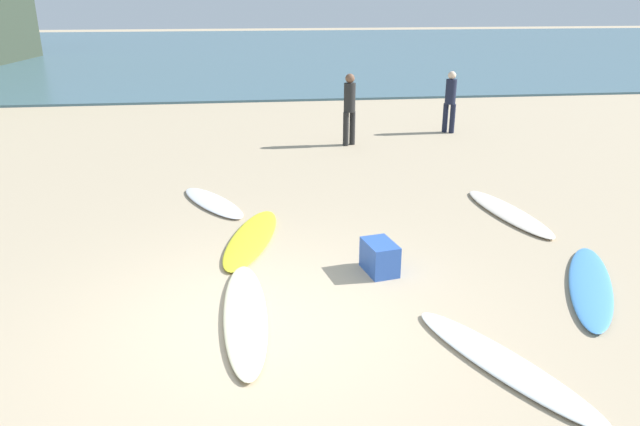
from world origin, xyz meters
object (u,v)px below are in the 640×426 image
beachgoer_near (450,99)px  beachgoer_mid (349,106)px  surfboard_1 (252,238)px  surfboard_0 (508,212)px  surfboard_4 (213,202)px  surfboard_2 (590,285)px  surfboard_3 (245,314)px  beach_cooler (380,257)px  surfboard_5 (503,363)px

beachgoer_near → beachgoer_mid: beachgoer_mid is taller
surfboard_1 → beachgoer_near: bearing=66.1°
surfboard_1 → beachgoer_near: 8.71m
surfboard_0 → surfboard_4: size_ratio=1.21×
surfboard_2 → surfboard_3: (-4.37, -0.20, 0.00)m
beachgoer_near → surfboard_0: bearing=-59.1°
beachgoer_near → beachgoer_mid: 3.07m
beach_cooler → beachgoer_mid: bearing=83.6°
surfboard_2 → beach_cooler: (-2.57, 0.80, 0.17)m
surfboard_5 → beach_cooler: 2.41m
surfboard_1 → surfboard_5: 4.34m
surfboard_5 → beachgoer_mid: bearing=64.3°
beachgoer_mid → beach_cooler: size_ratio=3.14×
surfboard_0 → surfboard_4: surfboard_0 is taller
surfboard_0 → surfboard_1: 4.38m
surfboard_1 → surfboard_3: 2.29m
beachgoer_near → surfboard_5: bearing=-65.4°
surfboard_3 → surfboard_4: surfboard_3 is taller
surfboard_4 → surfboard_5: 6.15m
surfboard_5 → surfboard_4: bearing=95.0°
surfboard_0 → surfboard_3: 5.30m
surfboard_4 → beachgoer_mid: (3.14, 4.02, 0.93)m
surfboard_5 → surfboard_1: bearing=99.1°
surfboard_1 → beachgoer_mid: size_ratio=1.37×
surfboard_4 → beachgoer_mid: beachgoer_mid is taller
surfboard_3 → surfboard_5: size_ratio=1.09×
surfboard_1 → surfboard_5: bearing=-41.0°
surfboard_0 → beachgoer_mid: bearing=-79.0°
surfboard_1 → beach_cooler: bearing=-22.9°
surfboard_0 → surfboard_5: surfboard_0 is taller
surfboard_2 → surfboard_5: (-1.80, -1.48, -0.01)m
surfboard_1 → beachgoer_mid: bearing=81.0°
surfboard_0 → surfboard_5: size_ratio=1.02×
surfboard_0 → surfboard_2: surfboard_2 is taller
surfboard_2 → beach_cooler: size_ratio=4.46×
surfboard_3 → beachgoer_mid: (2.60, 8.04, 0.93)m
beachgoer_near → surfboard_1: bearing=-88.0°
beachgoer_mid → surfboard_0: bearing=82.1°
surfboard_0 → surfboard_2: size_ratio=0.98×
surfboard_3 → beachgoer_mid: bearing=71.0°
beachgoer_mid → surfboard_3: bearing=44.5°
surfboard_0 → surfboard_1: surfboard_0 is taller
surfboard_2 → surfboard_5: 2.33m
surfboard_4 → surfboard_5: same height
surfboard_3 → surfboard_5: (2.57, -1.28, -0.01)m
surfboard_1 → surfboard_0: bearing=22.0°
beachgoer_mid → surfboard_1: bearing=39.0°
beachgoer_near → surfboard_3: bearing=-80.8°
surfboard_1 → surfboard_2: 4.75m
surfboard_3 → beachgoer_near: beachgoer_near is taller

